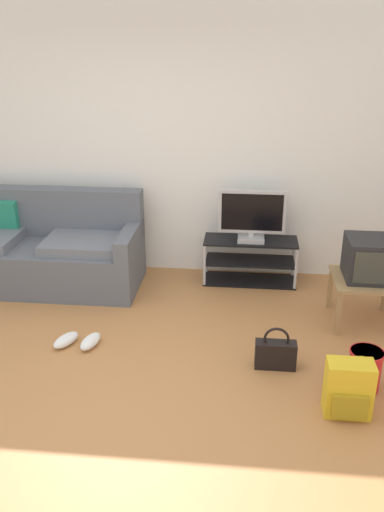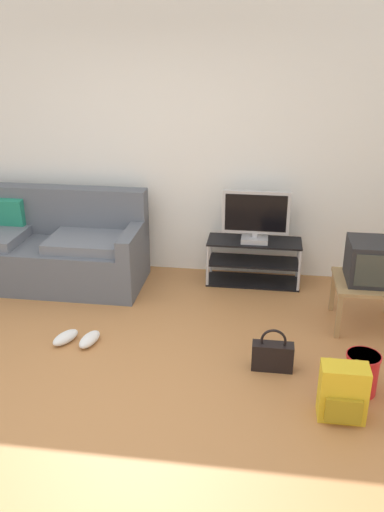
% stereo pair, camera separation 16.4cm
% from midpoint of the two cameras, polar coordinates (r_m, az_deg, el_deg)
% --- Properties ---
extents(ground_plane, '(9.00, 9.80, 0.02)m').
position_cam_midpoint_polar(ground_plane, '(3.97, -10.52, -15.31)').
color(ground_plane, '#B27542').
extents(wall_back, '(9.00, 0.10, 2.70)m').
position_cam_midpoint_polar(wall_back, '(5.63, -4.67, 11.67)').
color(wall_back, white).
rests_on(wall_back, ground_plane).
extents(couch, '(2.11, 0.83, 0.94)m').
position_cam_midpoint_polar(couch, '(5.73, -16.97, 0.52)').
color(couch, '#565B66').
rests_on(couch, ground_plane).
extents(tv_stand, '(0.95, 0.36, 0.46)m').
position_cam_midpoint_polar(tv_stand, '(5.57, 5.31, -0.51)').
color(tv_stand, black).
rests_on(tv_stand, ground_plane).
extents(flat_tv, '(0.66, 0.22, 0.52)m').
position_cam_midpoint_polar(flat_tv, '(5.38, 5.49, 4.19)').
color(flat_tv, '#B2B2B7').
rests_on(flat_tv, tv_stand).
extents(side_table, '(0.56, 0.56, 0.43)m').
position_cam_midpoint_polar(side_table, '(4.92, 16.96, -2.92)').
color(side_table, '#9E7A4C').
rests_on(side_table, ground_plane).
extents(crt_tv, '(0.38, 0.42, 0.36)m').
position_cam_midpoint_polar(crt_tv, '(4.84, 17.24, -0.27)').
color(crt_tv, '#232326').
rests_on(crt_tv, side_table).
extents(backpack, '(0.31, 0.25, 0.40)m').
position_cam_midpoint_polar(backpack, '(3.83, 15.03, -13.47)').
color(backpack, gold).
rests_on(backpack, ground_plane).
extents(handbag, '(0.32, 0.12, 0.35)m').
position_cam_midpoint_polar(handbag, '(4.24, 7.72, -10.20)').
color(handbag, black).
rests_on(handbag, ground_plane).
extents(cleaning_bucket, '(0.24, 0.24, 0.31)m').
position_cam_midpoint_polar(cleaning_bucket, '(4.13, 16.74, -11.34)').
color(cleaning_bucket, red).
rests_on(cleaning_bucket, ground_plane).
extents(sneakers_pair, '(0.41, 0.29, 0.09)m').
position_cam_midpoint_polar(sneakers_pair, '(4.62, -12.98, -8.75)').
color(sneakers_pair, white).
rests_on(sneakers_pair, ground_plane).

